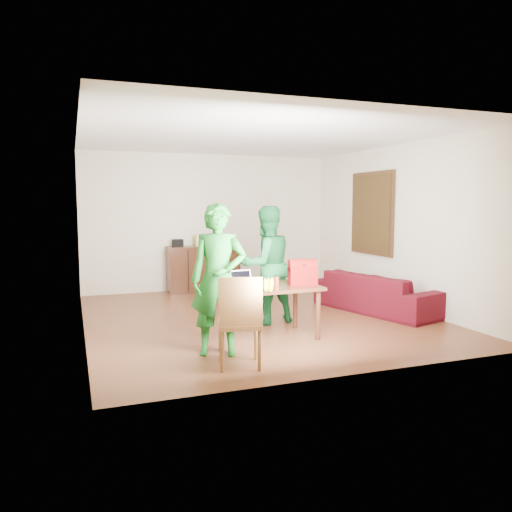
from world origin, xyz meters
name	(u,v)px	position (x,y,z in m)	size (l,w,h in m)	color
room	(255,231)	(0.01, 0.13, 1.31)	(5.20, 5.70, 2.90)	#4C2513
table	(261,293)	(-0.37, -1.15, 0.60)	(1.47, 0.85, 0.68)	black
chair	(240,340)	(-0.99, -2.11, 0.29)	(0.54, 0.53, 0.98)	brown
person_near	(218,280)	(-1.07, -1.61, 0.87)	(0.63, 0.41, 1.73)	#135819
person_far	(266,265)	(0.00, -0.37, 0.85)	(0.82, 0.64, 1.69)	#15612D
laptop	(246,284)	(-0.58, -1.15, 0.72)	(0.32, 0.24, 0.21)	white
bananas	(269,289)	(-0.44, -1.56, 0.71)	(0.17, 0.11, 0.07)	yellow
bottle	(276,283)	(-0.31, -1.50, 0.77)	(0.06, 0.06, 0.19)	#582314
red_bag	(303,275)	(0.18, -1.21, 0.81)	(0.36, 0.21, 0.26)	#69070B
sofa	(377,292)	(1.95, -0.28, 0.31)	(2.12, 0.83, 0.62)	#410813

